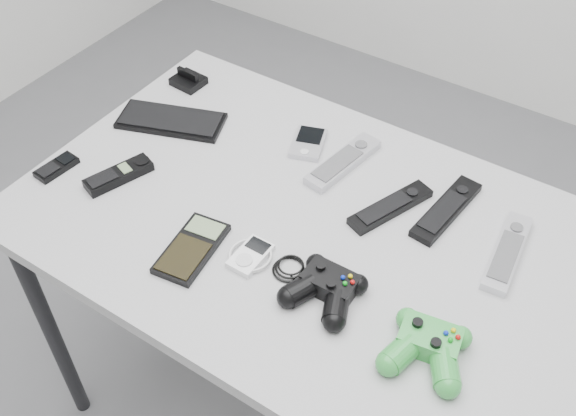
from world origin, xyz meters
The scene contains 15 objects.
floor centered at (0.00, 0.00, 0.00)m, with size 3.50×3.50×0.00m, color slate.
desk centered at (0.09, 0.06, 0.70)m, with size 1.14×0.73×0.76m.
pda_keyboard centered at (-0.34, 0.16, 0.77)m, with size 0.24×0.10×0.01m, color black.
dock_bracket centered at (-0.40, 0.30, 0.78)m, with size 0.07×0.06×0.04m, color black.
pda centered at (-0.03, 0.26, 0.77)m, with size 0.07×0.10×0.02m, color #B6B5BC.
remote_silver_a centered at (0.06, 0.25, 0.77)m, with size 0.05×0.20×0.02m, color #B6B5BC.
remote_black_a centered at (0.21, 0.18, 0.77)m, with size 0.04×0.19×0.02m, color black.
remote_black_b centered at (0.31, 0.24, 0.77)m, with size 0.05×0.20×0.02m, color black.
remote_silver_b centered at (0.45, 0.20, 0.77)m, with size 0.05×0.20×0.02m, color silver.
mobile_phone centered at (-0.44, -0.10, 0.77)m, with size 0.04×0.09×0.02m, color black.
cordless_handset centered at (-0.31, -0.04, 0.77)m, with size 0.04×0.14×0.02m, color black.
calculator centered at (-0.05, -0.12, 0.77)m, with size 0.08×0.16×0.02m, color black.
mp3_player centered at (0.05, -0.07, 0.77)m, with size 0.08×0.09×0.02m, color white.
controller_black centered at (0.21, -0.07, 0.79)m, with size 0.23×0.14×0.05m, color black, non-canonical shape.
controller_green centered at (0.41, -0.08, 0.79)m, with size 0.14×0.15×0.05m, color #268B2A, non-canonical shape.
Camera 1 is at (0.56, -0.71, 1.72)m, focal length 42.00 mm.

